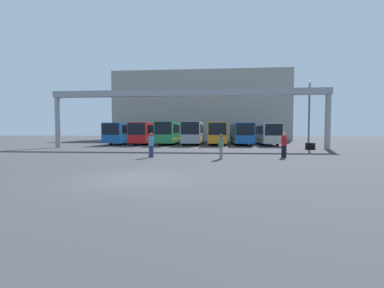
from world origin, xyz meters
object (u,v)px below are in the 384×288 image
at_px(bus_slot_1, 148,132).
at_px(tire_stack, 310,146).
at_px(pedestrian_near_left, 284,144).
at_px(bus_slot_4, 217,132).
at_px(pedestrian_near_center, 151,144).
at_px(bus_slot_3, 194,132).
at_px(bus_slot_2, 171,132).
at_px(pedestrian_mid_left, 221,146).
at_px(bus_slot_0, 126,132).
at_px(bus_slot_5, 241,132).
at_px(bus_slot_6, 265,133).
at_px(lamp_post, 309,112).

xyz_separation_m(bus_slot_1, tire_stack, (20.53, -10.65, -1.45)).
bearing_deg(bus_slot_1, pedestrian_near_left, -51.59).
relative_size(bus_slot_4, pedestrian_near_center, 5.92).
bearing_deg(bus_slot_3, bus_slot_4, -6.69).
relative_size(bus_slot_3, pedestrian_near_center, 6.38).
distance_m(bus_slot_2, pedestrian_near_center, 20.43).
bearing_deg(pedestrian_mid_left, bus_slot_4, -11.65).
xyz_separation_m(bus_slot_0, bus_slot_4, (14.20, -0.83, 0.02)).
xyz_separation_m(bus_slot_0, bus_slot_5, (17.75, -0.29, -0.02)).
xyz_separation_m(bus_slot_6, tire_stack, (2.78, -10.41, -1.37)).
height_order(bus_slot_2, pedestrian_near_left, bus_slot_2).
relative_size(bus_slot_2, bus_slot_4, 1.11).
bearing_deg(pedestrian_mid_left, bus_slot_1, 15.14).
distance_m(bus_slot_1, pedestrian_near_left, 24.89).
bearing_deg(lamp_post, bus_slot_5, 126.73).
xyz_separation_m(bus_slot_1, bus_slot_5, (14.20, -0.04, -0.04)).
relative_size(bus_slot_4, bus_slot_5, 0.91).
distance_m(pedestrian_near_left, tire_stack, 10.22).
xyz_separation_m(bus_slot_0, bus_slot_1, (3.55, -0.25, 0.02)).
relative_size(bus_slot_1, bus_slot_6, 1.04).
bearing_deg(bus_slot_3, pedestrian_mid_left, -80.09).
relative_size(pedestrian_near_left, lamp_post, 0.24).
bearing_deg(lamp_post, bus_slot_0, 159.23).
bearing_deg(bus_slot_2, pedestrian_near_center, -84.33).
xyz_separation_m(bus_slot_3, bus_slot_5, (7.10, 0.13, -0.12)).
bearing_deg(pedestrian_mid_left, lamp_post, -52.14).
relative_size(bus_slot_1, tire_stack, 11.51).
height_order(bus_slot_1, pedestrian_near_center, bus_slot_1).
bearing_deg(bus_slot_6, pedestrian_mid_left, -108.62).
distance_m(bus_slot_1, bus_slot_3, 7.10).
bearing_deg(bus_slot_0, bus_slot_2, -2.14).
bearing_deg(bus_slot_5, bus_slot_6, -3.29).
relative_size(bus_slot_3, bus_slot_6, 1.01).
distance_m(pedestrian_mid_left, tire_stack, 14.28).
xyz_separation_m(bus_slot_1, pedestrian_near_center, (5.57, -20.32, -0.85)).
xyz_separation_m(bus_slot_0, bus_slot_3, (10.65, -0.42, 0.09)).
xyz_separation_m(bus_slot_4, bus_slot_6, (7.10, 0.34, -0.08)).
relative_size(bus_slot_0, pedestrian_mid_left, 7.14).
relative_size(bus_slot_0, bus_slot_4, 1.15).
height_order(pedestrian_near_center, pedestrian_mid_left, pedestrian_near_center).
relative_size(bus_slot_4, pedestrian_near_left, 5.84).
distance_m(pedestrian_mid_left, lamp_post, 16.06).
height_order(bus_slot_4, tire_stack, bus_slot_4).
height_order(pedestrian_near_left, tire_stack, pedestrian_near_left).
distance_m(bus_slot_6, pedestrian_near_center, 23.50).
bearing_deg(pedestrian_near_center, bus_slot_5, -151.37).
bearing_deg(tire_stack, bus_slot_1, 152.58).
height_order(bus_slot_1, lamp_post, lamp_post).
relative_size(bus_slot_6, pedestrian_near_left, 6.21).
distance_m(bus_slot_6, pedestrian_mid_left, 21.96).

